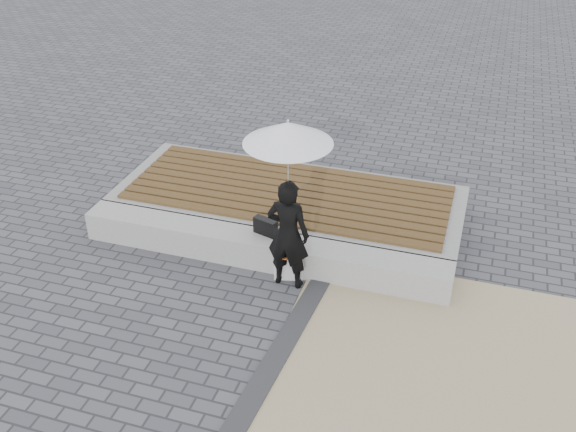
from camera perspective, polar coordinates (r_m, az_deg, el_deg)
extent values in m
plane|color=#4A4B4F|center=(7.70, -6.40, -10.51)|extent=(80.00, 80.00, 0.00)
cube|color=#2E2E30|center=(7.14, -2.33, -14.25)|extent=(0.61, 5.20, 0.04)
cube|color=#AAAAA4|center=(8.74, -2.35, -2.87)|extent=(5.00, 0.45, 0.40)
cube|color=gray|center=(9.70, 0.04, 0.95)|extent=(5.00, 2.00, 0.40)
imported|color=black|center=(8.04, 0.00, -1.59)|extent=(0.55, 0.38, 1.48)
cylinder|color=silver|center=(7.68, 0.00, 2.84)|extent=(0.02, 0.02, 1.03)
cone|color=white|center=(7.39, 0.00, 7.20)|extent=(1.03, 1.03, 0.25)
sphere|color=silver|center=(7.34, 0.00, 8.22)|extent=(0.03, 0.03, 0.03)
cube|color=black|center=(8.62, -1.95, -0.91)|extent=(0.34, 0.20, 0.23)
cube|color=silver|center=(8.45, 0.05, -4.25)|extent=(0.39, 0.24, 0.38)
cube|color=red|center=(8.30, -0.05, -3.34)|extent=(0.33, 0.25, 0.01)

